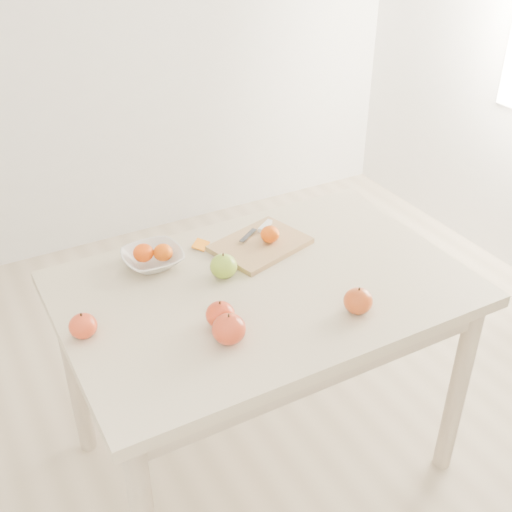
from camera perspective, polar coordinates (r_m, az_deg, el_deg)
ground at (r=2.43m, az=0.59°, el=-17.16°), size 3.50×3.50×0.00m
table at (r=1.98m, az=0.70°, el=-4.82°), size 1.20×0.80×0.75m
cutting_board at (r=2.09m, az=0.39°, el=1.02°), size 0.34×0.28×0.02m
board_tangerine at (r=2.08m, az=1.25°, el=1.96°), size 0.06×0.06×0.05m
fruit_bowl at (r=2.02m, az=-9.16°, el=-0.22°), size 0.19×0.19×0.05m
bowl_tangerine_near at (r=2.01m, az=-9.98°, el=0.28°), size 0.06×0.06×0.06m
bowl_tangerine_far at (r=2.00m, az=-8.26°, el=0.32°), size 0.06×0.06×0.05m
orange_peel_a at (r=2.11m, az=-4.93°, el=0.90°), size 0.07×0.07×0.01m
orange_peel_b at (r=2.03m, az=-2.56°, el=-0.24°), size 0.05×0.04×0.01m
paring_knife at (r=2.16m, az=0.57°, el=2.55°), size 0.16×0.09×0.01m
apple_green at (r=1.93m, az=-2.90°, el=-0.91°), size 0.08×0.08×0.08m
apple_red_b at (r=1.74m, az=-3.20°, el=-5.21°), size 0.08×0.08×0.07m
apple_red_c at (r=1.68m, az=-2.43°, el=-6.50°), size 0.09×0.09×0.08m
apple_red_d at (r=1.76m, az=-15.12°, el=-6.02°), size 0.08×0.08×0.07m
apple_red_e at (r=1.81m, az=9.06°, el=-3.96°), size 0.08×0.08×0.07m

